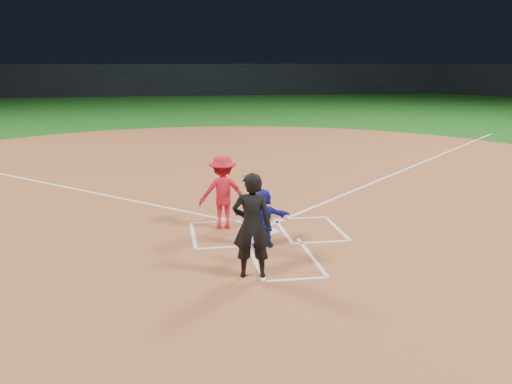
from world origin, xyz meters
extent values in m
plane|color=#124B14|center=(0.00, 0.00, 0.00)|extent=(120.00, 120.00, 0.00)
cylinder|color=brown|center=(0.00, 6.00, 0.01)|extent=(28.00, 28.00, 0.01)
cube|color=black|center=(0.00, 48.00, 1.60)|extent=(80.00, 1.20, 3.20)
cylinder|color=white|center=(0.00, 0.00, 0.02)|extent=(0.60, 0.60, 0.02)
imported|color=#151CB1|center=(-0.26, -0.98, 0.61)|extent=(1.13, 0.47, 1.19)
imported|color=black|center=(-0.73, -2.53, 0.93)|extent=(0.72, 0.53, 1.83)
cube|color=white|center=(-0.98, 0.92, 0.01)|extent=(1.22, 0.08, 0.01)
cube|color=white|center=(-0.98, -0.92, 0.01)|extent=(1.22, 0.08, 0.01)
cube|color=white|center=(-0.37, 0.00, 0.01)|extent=(0.08, 1.83, 0.01)
cube|color=white|center=(-1.59, 0.00, 0.01)|extent=(0.08, 1.83, 0.01)
cube|color=white|center=(0.98, 0.92, 0.01)|extent=(1.22, 0.08, 0.01)
cube|color=white|center=(0.98, -0.92, 0.01)|extent=(1.22, 0.08, 0.01)
cube|color=white|center=(0.37, 0.00, 0.01)|extent=(0.08, 1.83, 0.01)
cube|color=white|center=(1.59, 0.00, 0.01)|extent=(0.08, 1.83, 0.01)
cube|color=white|center=(-0.55, -1.70, 0.01)|extent=(0.08, 2.20, 0.01)
cube|color=white|center=(0.55, -1.70, 0.01)|extent=(0.08, 2.20, 0.01)
cube|color=white|center=(0.00, -2.80, 0.01)|extent=(1.10, 0.08, 0.01)
cube|color=white|center=(7.07, 7.37, 0.01)|extent=(14.21, 14.21, 0.01)
cube|color=white|center=(-7.07, 7.37, 0.01)|extent=(14.21, 14.21, 0.01)
imported|color=red|center=(-0.90, 0.45, 0.83)|extent=(1.07, 0.63, 1.63)
cylinder|color=#9A6538|center=(-0.30, 0.30, 1.15)|extent=(0.48, 0.76, 0.28)
camera|label=1|loc=(-2.18, -11.67, 3.67)|focal=40.00mm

